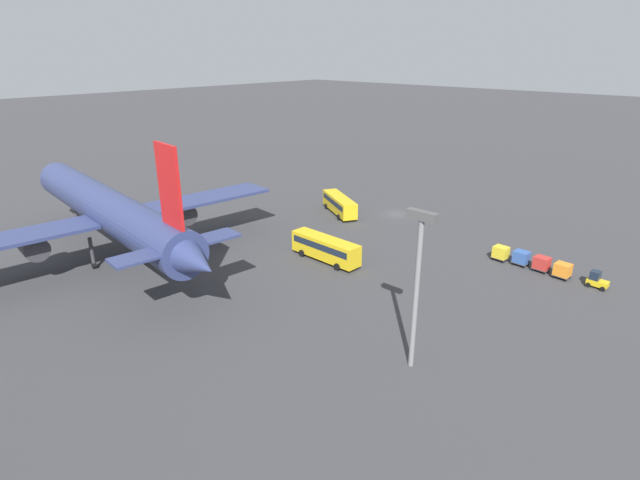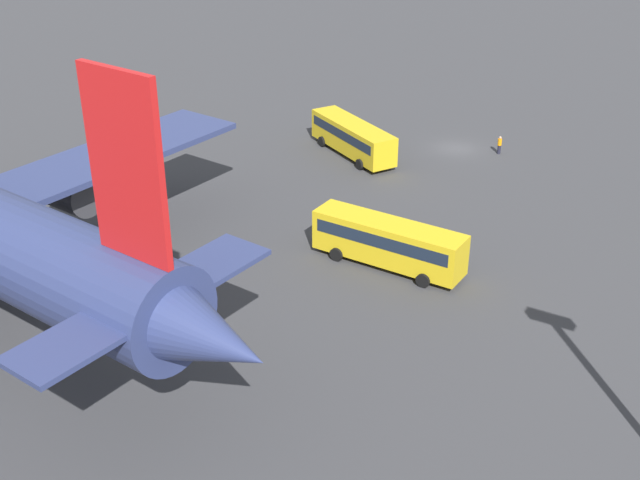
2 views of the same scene
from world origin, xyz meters
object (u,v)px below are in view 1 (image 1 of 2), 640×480
baggage_tug (597,280)px  cargo_cart_blue (521,257)px  worker_person (418,213)px  airplane (109,210)px  cargo_cart_orange (563,270)px  cargo_cart_red (542,263)px  cargo_cart_yellow (501,252)px  shuttle_bus_near (339,203)px  shuttle_bus_far (325,247)px

baggage_tug → cargo_cart_blue: bearing=0.2°
baggage_tug → worker_person: 32.41m
airplane → cargo_cart_orange: airplane is taller
cargo_cart_red → cargo_cart_blue: same height
airplane → cargo_cart_yellow: bearing=-132.6°
cargo_cart_red → cargo_cart_yellow: size_ratio=1.00×
worker_person → cargo_cart_red: cargo_cart_red is taller
shuttle_bus_near → cargo_cart_yellow: shuttle_bus_near is taller
airplane → cargo_cart_yellow: (-40.81, -36.25, -5.95)m
shuttle_bus_near → cargo_cart_orange: 39.13m
cargo_cart_yellow → cargo_cart_orange: bearing=178.0°
baggage_tug → cargo_cart_orange: (4.05, 0.26, 0.25)m
baggage_tug → worker_person: baggage_tug is taller
shuttle_bus_near → shuttle_bus_far: (-12.51, 17.72, 0.12)m
cargo_cart_yellow → cargo_cart_red: bearing=-178.9°
airplane → cargo_cart_red: size_ratio=26.32×
shuttle_bus_near → cargo_cart_red: 36.31m
airplane → cargo_cart_yellow: 54.91m
worker_person → shuttle_bus_far: bearing=91.5°
baggage_tug → cargo_cart_yellow: baggage_tug is taller
worker_person → cargo_cart_orange: 28.60m
baggage_tug → cargo_cart_red: size_ratio=1.15×
cargo_cart_orange → cargo_cart_blue: (5.63, -0.54, 0.00)m
airplane → baggage_tug: 64.73m
baggage_tug → cargo_cart_yellow: 12.49m
shuttle_bus_near → worker_person: shuttle_bus_near is taller
airplane → cargo_cart_red: bearing=-136.2°
cargo_cart_red → cargo_cart_yellow: same height
baggage_tug → cargo_cart_orange: baggage_tug is taller
worker_person → cargo_cart_yellow: size_ratio=0.82×
cargo_cart_blue → shuttle_bus_near: bearing=-1.3°
cargo_cart_orange → baggage_tug: bearing=-176.4°
worker_person → cargo_cart_orange: (-27.23, 8.73, 0.32)m
baggage_tug → cargo_cart_red: (6.86, -0.15, 0.25)m
shuttle_bus_near → cargo_cart_blue: (-33.48, 0.75, -0.71)m
baggage_tug → cargo_cart_blue: size_ratio=1.15×
baggage_tug → cargo_cart_blue: baggage_tug is taller
shuttle_bus_far → cargo_cart_yellow: 24.70m
cargo_cart_orange → cargo_cart_yellow: bearing=-2.0°
airplane → baggage_tug: (-53.30, -36.21, -6.20)m
shuttle_bus_far → cargo_cart_blue: 26.98m
shuttle_bus_far → worker_person: (0.64, -25.15, -1.15)m
baggage_tug → cargo_cart_yellow: (12.49, -0.04, 0.25)m
cargo_cart_red → cargo_cart_yellow: 5.63m
cargo_cart_blue → cargo_cart_red: bearing=177.2°
shuttle_bus_far → cargo_cart_red: shuttle_bus_far is taller
shuttle_bus_near → worker_person: bearing=-118.6°
shuttle_bus_near → worker_person: (-11.87, -7.44, -1.03)m
airplane → cargo_cart_blue: airplane is taller
airplane → shuttle_bus_near: airplane is taller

